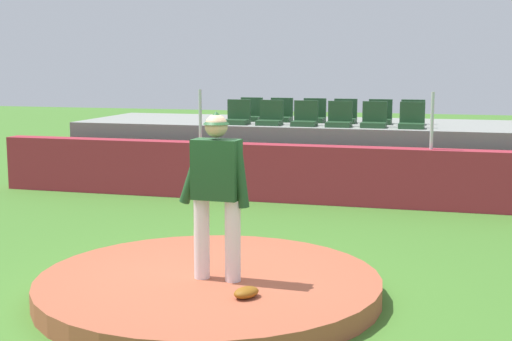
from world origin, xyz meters
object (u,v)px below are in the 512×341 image
(baseball, at_px, (233,261))
(stadium_chair_10, at_px, (380,116))
(stadium_chair_9, at_px, (345,115))
(stadium_chair_0, at_px, (238,116))
(stadium_chair_1, at_px, (270,117))
(stadium_chair_3, at_px, (339,119))
(stadium_chair_6, at_px, (251,114))
(stadium_chair_4, at_px, (374,119))
(stadium_chair_5, at_px, (412,120))
(fielding_glove, at_px, (246,292))
(pitcher, at_px, (217,183))
(stadium_chair_11, at_px, (413,117))
(stadium_chair_8, at_px, (314,115))
(stadium_chair_7, at_px, (281,114))
(stadium_chair_2, at_px, (305,118))

(baseball, distance_m, stadium_chair_10, 7.40)
(stadium_chair_9, bearing_deg, stadium_chair_0, 23.00)
(stadium_chair_0, bearing_deg, stadium_chair_1, -179.41)
(stadium_chair_3, distance_m, stadium_chair_9, 0.91)
(stadium_chair_1, height_order, stadium_chair_6, same)
(stadium_chair_4, distance_m, stadium_chair_5, 0.72)
(fielding_glove, relative_size, stadium_chair_4, 0.60)
(pitcher, relative_size, stadium_chair_10, 3.67)
(stadium_chair_5, bearing_deg, stadium_chair_11, -87.59)
(fielding_glove, height_order, stadium_chair_0, stadium_chair_0)
(stadium_chair_4, bearing_deg, fielding_glove, 86.70)
(stadium_chair_5, height_order, stadium_chair_8, same)
(baseball, xyz_separation_m, stadium_chair_8, (-0.45, 7.28, 1.21))
(stadium_chair_6, bearing_deg, stadium_chair_4, 162.46)
(stadium_chair_6, distance_m, stadium_chair_7, 0.67)
(baseball, bearing_deg, pitcher, -89.29)
(baseball, relative_size, stadium_chair_1, 0.15)
(pitcher, relative_size, stadium_chair_8, 3.67)
(stadium_chair_2, xyz_separation_m, stadium_chair_9, (0.67, 0.90, 0.00))
(stadium_chair_4, relative_size, stadium_chair_6, 1.00)
(baseball, bearing_deg, stadium_chair_7, 99.17)
(stadium_chair_1, distance_m, stadium_chair_9, 1.64)
(stadium_chair_5, relative_size, stadium_chair_9, 1.00)
(stadium_chair_1, relative_size, stadium_chair_5, 1.00)
(stadium_chair_5, xyz_separation_m, stadium_chair_7, (-2.82, 0.90, 0.00))
(baseball, xyz_separation_m, stadium_chair_7, (-1.18, 7.29, 1.21))
(stadium_chair_8, xyz_separation_m, stadium_chair_10, (1.39, -0.04, 0.00))
(baseball, xyz_separation_m, stadium_chair_5, (1.64, 6.39, 1.21))
(stadium_chair_1, bearing_deg, stadium_chair_4, -179.57)
(stadium_chair_3, height_order, stadium_chair_9, same)
(pitcher, bearing_deg, stadium_chair_5, 79.67)
(pitcher, height_order, fielding_glove, pitcher)
(fielding_glove, relative_size, stadium_chair_0, 0.60)
(baseball, distance_m, stadium_chair_0, 6.74)
(stadium_chair_0, height_order, stadium_chair_5, same)
(stadium_chair_0, height_order, stadium_chair_1, same)
(stadium_chair_1, xyz_separation_m, stadium_chair_10, (2.12, 0.87, 0.00))
(stadium_chair_7, relative_size, stadium_chair_8, 1.00)
(pitcher, distance_m, stadium_chair_10, 7.90)
(stadium_chair_2, bearing_deg, fielding_glove, 97.16)
(baseball, height_order, stadium_chair_7, stadium_chair_7)
(stadium_chair_11, bearing_deg, stadium_chair_2, 24.30)
(stadium_chair_5, height_order, stadium_chair_7, same)
(pitcher, distance_m, baseball, 1.19)
(fielding_glove, height_order, stadium_chair_8, stadium_chair_8)
(stadium_chair_1, bearing_deg, stadium_chair_5, -179.74)
(stadium_chair_7, xyz_separation_m, stadium_chair_10, (2.12, -0.05, 0.00))
(fielding_glove, relative_size, stadium_chair_1, 0.60)
(fielding_glove, distance_m, stadium_chair_2, 7.62)
(stadium_chair_1, xyz_separation_m, stadium_chair_8, (0.73, 0.91, 0.00))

